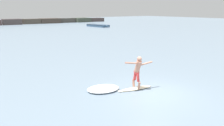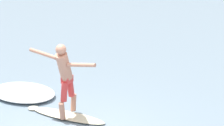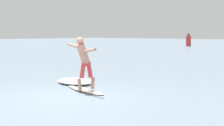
{
  "view_description": "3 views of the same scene",
  "coord_description": "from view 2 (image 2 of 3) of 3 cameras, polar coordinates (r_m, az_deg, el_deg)",
  "views": [
    {
      "loc": [
        -8.21,
        -7.57,
        4.35
      ],
      "look_at": [
        -0.82,
        2.62,
        1.25
      ],
      "focal_mm": 35.0,
      "sensor_mm": 36.0,
      "label": 1
    },
    {
      "loc": [
        3.98,
        -9.87,
        5.45
      ],
      "look_at": [
        0.27,
        2.71,
        0.86
      ],
      "focal_mm": 85.0,
      "sensor_mm": 36.0,
      "label": 2
    },
    {
      "loc": [
        7.66,
        -6.39,
        2.03
      ],
      "look_at": [
        -0.58,
        2.6,
        0.87
      ],
      "focal_mm": 50.0,
      "sensor_mm": 36.0,
      "label": 3
    }
  ],
  "objects": [
    {
      "name": "surfer",
      "position": [
        12.36,
        -5.11,
        -1.1
      ],
      "size": [
        1.72,
        0.77,
        1.85
      ],
      "color": "tan",
      "rests_on": "surfboard"
    },
    {
      "name": "surfboard",
      "position": [
        12.89,
        -4.87,
        -5.65
      ],
      "size": [
        2.18,
        0.84,
        0.2
      ],
      "color": "beige",
      "rests_on": "ground"
    },
    {
      "name": "wave_foam_at_tail",
      "position": [
        14.23,
        -9.54,
        -3.12
      ],
      "size": [
        2.05,
        1.68,
        0.19
      ],
      "color": "white",
      "rests_on": "ground"
    }
  ]
}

